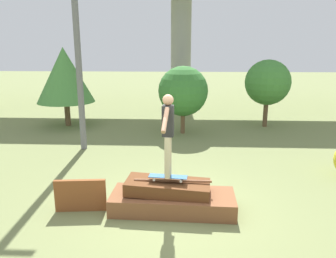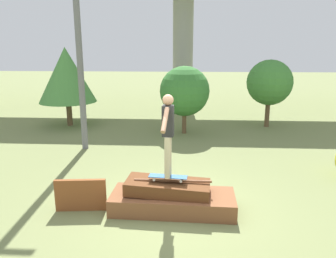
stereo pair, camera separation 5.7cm
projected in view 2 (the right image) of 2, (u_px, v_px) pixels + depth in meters
The scene contains 9 objects.
ground_plane at pixel (173, 210), 6.95m from camera, with size 80.00×80.00×0.00m, color olive.
scrap_pile at pixel (171, 198), 6.89m from camera, with size 2.62×1.07×0.69m.
scrap_plank_loose at pixel (81, 195), 6.85m from camera, with size 1.06×0.20×0.69m.
skateboard at pixel (168, 177), 6.74m from camera, with size 0.81×0.28×0.09m.
skater at pixel (168, 130), 6.49m from camera, with size 0.24×1.25×1.69m.
utility_pole at pixel (78, 25), 10.19m from camera, with size 1.30×0.20×7.79m.
tree_behind_left at pixel (270, 83), 13.77m from camera, with size 1.91×1.91×2.86m.
tree_behind_right at pixel (185, 91), 12.73m from camera, with size 1.94×1.94×2.66m.
tree_mid_back at pixel (67, 75), 13.94m from camera, with size 2.43×2.43×3.37m.
Camera 2 is at (0.27, -6.32, 3.36)m, focal length 35.00 mm.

